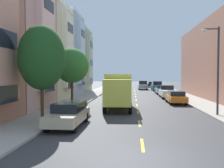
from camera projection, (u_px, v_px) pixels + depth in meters
ground_plane at (135, 95)px, 39.15m from camera, size 160.00×160.00×0.00m
sidewalk_left at (90, 95)px, 37.75m from camera, size 3.20×120.00×0.14m
sidewalk_right at (183, 96)px, 36.56m from camera, size 3.20×120.00×0.14m
lane_centerline_dashes at (136, 98)px, 33.67m from camera, size 0.14×47.20×0.01m
townhouse_third_cream at (20, 55)px, 30.82m from camera, size 12.62×7.52×12.00m
townhouse_fourth_powder_blue at (41, 56)px, 38.51m from camera, size 13.18×7.52×12.77m
townhouse_fifth_sage at (59, 62)px, 46.18m from camera, size 12.32×7.52×11.85m
street_tree_nearest at (42, 58)px, 15.97m from camera, size 3.03×3.03×6.35m
street_tree_second at (72, 66)px, 23.90m from camera, size 3.30×3.30×5.72m
street_lamp at (216, 64)px, 18.77m from camera, size 1.35×0.28×6.77m
delivery_box_truck at (118, 89)px, 23.02m from camera, size 2.60×7.19×3.29m
parked_suv_teal at (157, 86)px, 50.02m from camera, size 2.03×4.83×1.93m
parked_hatchback_forest at (116, 85)px, 59.79m from camera, size 1.79×4.02×1.50m
parked_sedan_orange at (176, 97)px, 27.31m from camera, size 1.83×4.51×1.43m
parked_hatchback_black at (151, 84)px, 62.66m from camera, size 1.75×4.01×1.50m
parked_wagon_sky at (161, 89)px, 40.91m from camera, size 1.83×4.70×1.50m
parked_suv_red at (110, 88)px, 40.64m from camera, size 2.07×4.85×1.93m
parked_pickup_white at (168, 92)px, 34.20m from camera, size 2.02×5.31×1.73m
parked_wagon_champagne at (69, 113)px, 15.35m from camera, size 1.88×4.72×1.50m
parked_wagon_charcoal at (113, 87)px, 48.83m from camera, size 1.90×4.73×1.50m
moving_silver_sedan at (143, 85)px, 53.98m from camera, size 1.95×4.80×1.93m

